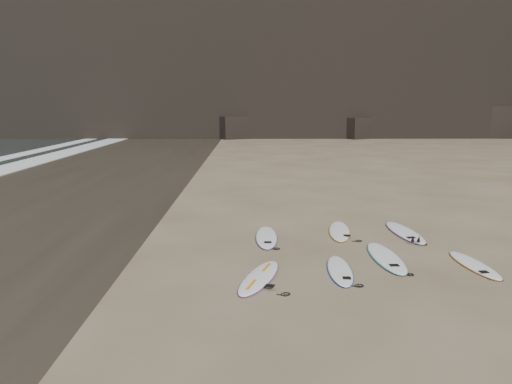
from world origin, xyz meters
TOP-DOWN VIEW (x-y plane):
  - ground at (0.00, 0.00)m, footprint 240.00×240.00m
  - wet_sand at (-13.00, 10.00)m, footprint 12.00×200.00m
  - surfboard_0 at (-3.81, -0.98)m, footprint 1.30×2.48m
  - surfboard_1 at (-1.93, -0.54)m, footprint 0.67×2.23m
  - surfboard_2 at (-0.59, 0.41)m, footprint 0.68×2.70m
  - surfboard_3 at (1.38, -0.18)m, footprint 0.71×2.24m
  - surfboard_5 at (-3.53, 2.42)m, footprint 0.65×2.51m
  - surfboard_6 at (-1.29, 3.10)m, footprint 0.95×2.53m
  - surfboard_7 at (0.66, 2.88)m, footprint 0.82×2.72m

SIDE VIEW (x-z plane):
  - ground at x=0.00m, z-range 0.00..0.00m
  - wet_sand at x=-13.00m, z-range 0.00..0.01m
  - surfboard_3 at x=1.38m, z-range 0.00..0.08m
  - surfboard_1 at x=-1.93m, z-range 0.00..0.08m
  - surfboard_0 at x=-3.81m, z-range 0.00..0.09m
  - surfboard_6 at x=-1.29m, z-range 0.00..0.09m
  - surfboard_5 at x=-3.53m, z-range 0.00..0.09m
  - surfboard_7 at x=0.66m, z-range 0.00..0.10m
  - surfboard_2 at x=-0.59m, z-range 0.00..0.10m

